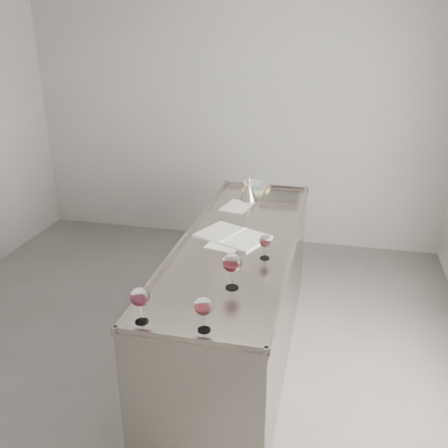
% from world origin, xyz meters
% --- Properties ---
extents(room_shell, '(4.54, 5.04, 2.84)m').
position_xyz_m(room_shell, '(0.00, 0.00, 1.40)').
color(room_shell, '#53514E').
rests_on(room_shell, ground).
extents(counter, '(0.77, 2.42, 0.97)m').
position_xyz_m(counter, '(0.50, 0.30, 0.47)').
color(counter, gray).
rests_on(counter, ground).
extents(wine_glass_left, '(0.10, 0.10, 0.19)m').
position_xyz_m(wine_glass_left, '(0.23, -0.78, 1.08)').
color(wine_glass_left, white).
rests_on(wine_glass_left, counter).
extents(wine_glass_middle, '(0.09, 0.09, 0.18)m').
position_xyz_m(wine_glass_middle, '(0.55, -0.78, 1.07)').
color(wine_glass_middle, white).
rests_on(wine_glass_middle, counter).
extents(wine_glass_right, '(0.11, 0.11, 0.21)m').
position_xyz_m(wine_glass_right, '(0.59, -0.35, 1.09)').
color(wine_glass_right, white).
rests_on(wine_glass_right, counter).
extents(wine_glass_small, '(0.08, 0.08, 0.16)m').
position_xyz_m(wine_glass_small, '(0.71, 0.07, 1.05)').
color(wine_glass_small, white).
rests_on(wine_glass_small, counter).
extents(notebook, '(0.55, 0.48, 0.02)m').
position_xyz_m(notebook, '(0.44, 0.35, 0.95)').
color(notebook, white).
rests_on(notebook, counter).
extents(loose_paper_top, '(0.28, 0.35, 0.00)m').
position_xyz_m(loose_paper_top, '(0.44, 0.26, 0.94)').
color(loose_paper_top, white).
rests_on(loose_paper_top, counter).
extents(loose_paper_under, '(0.26, 0.33, 0.00)m').
position_xyz_m(loose_paper_under, '(0.36, 0.95, 0.94)').
color(loose_paper_under, silver).
rests_on(loose_paper_under, counter).
extents(trivet, '(0.32, 0.32, 0.02)m').
position_xyz_m(trivet, '(0.43, 1.38, 0.95)').
color(trivet, beige).
rests_on(trivet, counter).
extents(ceramic_bowl, '(0.24, 0.24, 0.05)m').
position_xyz_m(ceramic_bowl, '(0.43, 1.38, 0.99)').
color(ceramic_bowl, '#86979C').
rests_on(ceramic_bowl, trivet).
extents(wine_funnel, '(0.15, 0.15, 0.21)m').
position_xyz_m(wine_funnel, '(0.42, 1.12, 1.00)').
color(wine_funnel, '#9F988D').
rests_on(wine_funnel, counter).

